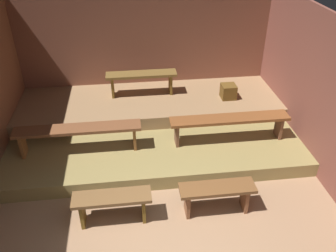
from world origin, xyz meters
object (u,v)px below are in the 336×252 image
bench_floor_right (217,192)px  bench_lower_right (229,121)px  bench_middle_center (141,78)px  wooden_crate_middle (228,91)px  bench_floor_left (112,202)px  bench_lower_left (78,132)px

bench_floor_right → bench_lower_right: 1.58m
bench_middle_center → wooden_crate_middle: bench_middle_center is taller
bench_floor_left → bench_floor_right: same height
bench_floor_right → wooden_crate_middle: wooden_crate_middle is taller
bench_middle_center → bench_lower_right: bearing=-46.0°
bench_floor_left → wooden_crate_middle: wooden_crate_middle is taller
bench_floor_left → bench_lower_left: (-0.56, 1.45, 0.29)m
bench_floor_left → bench_middle_center: (0.62, 2.96, 0.53)m
bench_floor_left → bench_middle_center: bearing=78.2°
bench_floor_right → bench_lower_left: (-2.08, 1.45, 0.29)m
bench_floor_right → bench_lower_right: (0.56, 1.45, 0.29)m
bench_lower_right → wooden_crate_middle: wooden_crate_middle is taller
wooden_crate_middle → bench_floor_left: bearing=-132.7°
bench_lower_right → wooden_crate_middle: (0.29, 1.13, 0.01)m
bench_floor_left → bench_lower_left: 1.58m
bench_middle_center → wooden_crate_middle: bearing=-12.6°
bench_floor_right → bench_middle_center: size_ratio=0.77×
bench_lower_left → wooden_crate_middle: bearing=21.0°
bench_floor_right → bench_middle_center: bench_middle_center is taller
wooden_crate_middle → bench_floor_right: bearing=-108.3°
bench_lower_right → wooden_crate_middle: size_ratio=7.34×
bench_floor_left → bench_lower_right: bearing=34.8°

